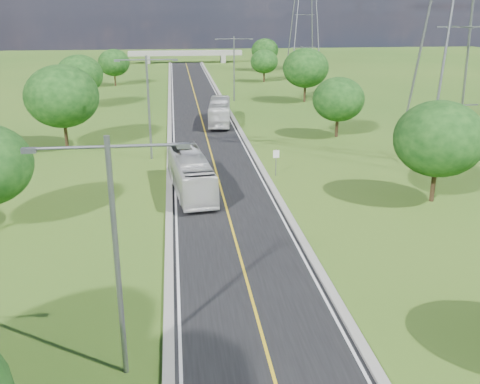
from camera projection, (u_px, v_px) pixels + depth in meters
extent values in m
plane|color=#2F5A19|center=(203.00, 126.00, 67.83)|extent=(260.00, 260.00, 0.00)
cube|color=black|center=(201.00, 116.00, 73.44)|extent=(8.00, 150.00, 0.06)
cube|color=gray|center=(170.00, 116.00, 72.92)|extent=(0.50, 150.00, 0.22)
cube|color=gray|center=(231.00, 115.00, 73.91)|extent=(0.50, 150.00, 0.22)
cylinder|color=slate|center=(276.00, 163.00, 47.41)|extent=(0.08, 0.08, 2.40)
cube|color=white|center=(276.00, 154.00, 47.12)|extent=(0.55, 0.04, 0.70)
cube|color=gray|center=(148.00, 60.00, 141.32)|extent=(1.20, 3.00, 2.00)
cube|color=gray|center=(223.00, 59.00, 143.64)|extent=(1.20, 3.00, 2.00)
cube|color=gray|center=(185.00, 53.00, 141.96)|extent=(30.00, 3.00, 1.20)
cylinder|color=slate|center=(117.00, 263.00, 20.49)|extent=(0.22, 0.22, 10.00)
cylinder|color=slate|center=(67.00, 148.00, 18.82)|extent=(2.80, 0.12, 0.12)
cylinder|color=slate|center=(147.00, 145.00, 19.15)|extent=(2.80, 0.12, 0.12)
cube|color=slate|center=(29.00, 150.00, 18.69)|extent=(0.50, 0.25, 0.18)
cube|color=slate|center=(184.00, 146.00, 19.31)|extent=(0.50, 0.25, 0.18)
cylinder|color=slate|center=(149.00, 109.00, 51.43)|extent=(0.22, 0.22, 10.00)
cylinder|color=slate|center=(131.00, 60.00, 49.75)|extent=(2.80, 0.12, 0.12)
cylinder|color=slate|center=(161.00, 60.00, 50.08)|extent=(2.80, 0.12, 0.12)
cube|color=slate|center=(117.00, 61.00, 49.62)|extent=(0.50, 0.25, 0.18)
cube|color=slate|center=(175.00, 60.00, 50.24)|extent=(0.50, 0.25, 0.18)
cylinder|color=slate|center=(234.00, 69.00, 83.75)|extent=(0.22, 0.22, 10.00)
cylinder|color=slate|center=(225.00, 39.00, 82.08)|extent=(2.80, 0.12, 0.12)
cylinder|color=slate|center=(243.00, 39.00, 82.40)|extent=(2.80, 0.12, 0.12)
cube|color=slate|center=(216.00, 39.00, 81.94)|extent=(0.50, 0.25, 0.18)
cube|color=slate|center=(251.00, 39.00, 82.57)|extent=(0.50, 0.25, 0.18)
cylinder|color=black|center=(66.00, 134.00, 56.18)|extent=(0.36, 0.36, 3.24)
ellipsoid|color=#0E350F|center=(62.00, 96.00, 54.88)|extent=(7.56, 7.56, 6.43)
cylinder|color=black|center=(82.00, 99.00, 78.50)|extent=(0.36, 0.36, 2.88)
ellipsoid|color=#0E350F|center=(80.00, 75.00, 77.34)|extent=(6.72, 6.72, 5.71)
cylinder|color=black|center=(115.00, 79.00, 101.34)|extent=(0.36, 0.36, 2.52)
ellipsoid|color=#0E350F|center=(114.00, 63.00, 100.33)|extent=(5.88, 5.88, 5.00)
cylinder|color=black|center=(433.00, 183.00, 41.09)|extent=(0.36, 0.36, 2.88)
ellipsoid|color=#0E350F|center=(439.00, 139.00, 39.94)|extent=(6.72, 6.72, 5.71)
cylinder|color=black|center=(337.00, 126.00, 61.66)|extent=(0.36, 0.36, 2.52)
ellipsoid|color=#0E350F|center=(338.00, 99.00, 60.64)|extent=(5.88, 5.88, 5.00)
cylinder|color=black|center=(305.00, 92.00, 84.30)|extent=(0.36, 0.36, 3.06)
ellipsoid|color=#0E350F|center=(306.00, 68.00, 83.07)|extent=(7.14, 7.14, 6.07)
cylinder|color=black|center=(264.00, 76.00, 106.62)|extent=(0.36, 0.36, 2.34)
ellipsoid|color=#0E350F|center=(264.00, 61.00, 105.68)|extent=(5.46, 5.46, 4.64)
cylinder|color=black|center=(265.00, 65.00, 125.71)|extent=(0.36, 0.36, 2.70)
ellipsoid|color=#0E350F|center=(265.00, 50.00, 124.63)|extent=(6.30, 6.30, 5.36)
imported|color=silver|center=(220.00, 112.00, 68.29)|extent=(3.70, 11.04, 3.02)
imported|color=silver|center=(191.00, 174.00, 42.98)|extent=(3.73, 11.26, 3.08)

